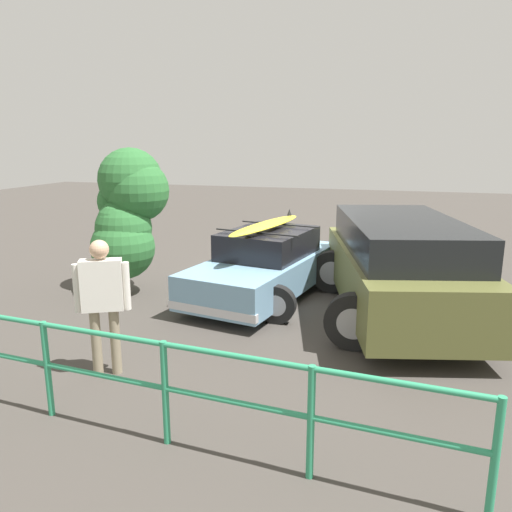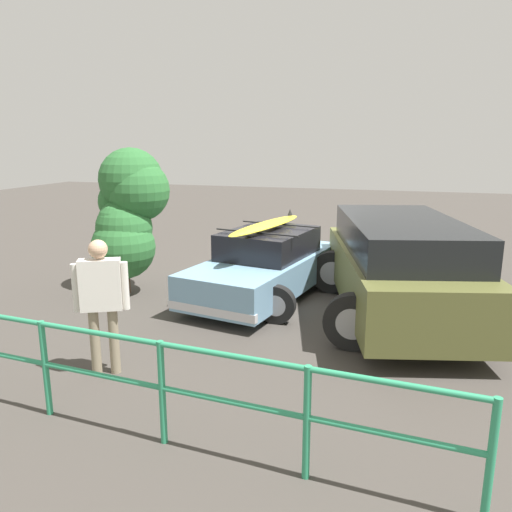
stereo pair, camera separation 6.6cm
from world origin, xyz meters
TOP-DOWN VIEW (x-y plane):
  - ground_plane at (0.00, 0.00)m, footprint 44.00×44.00m
  - sedan_car at (0.29, 0.64)m, footprint 2.77×4.28m
  - suv_car at (-2.24, 1.15)m, footprint 3.45×5.09m
  - person_bystander at (1.39, 4.52)m, footprint 0.64×0.41m
  - railing_fence at (0.67, 5.66)m, footprint 7.54×0.66m
  - bush_near_left at (3.00, 1.11)m, footprint 1.58×1.64m

SIDE VIEW (x-z plane):
  - ground_plane at x=0.00m, z-range -0.02..0.00m
  - sedan_car at x=0.29m, z-range -0.17..1.42m
  - railing_fence at x=0.67m, z-range 0.17..1.28m
  - suv_car at x=-2.24m, z-range 0.05..1.78m
  - person_bystander at x=1.39m, z-range 0.18..1.99m
  - bush_near_left at x=3.00m, z-range 0.22..3.11m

